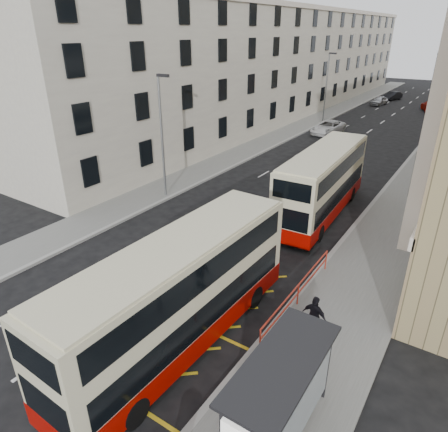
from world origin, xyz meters
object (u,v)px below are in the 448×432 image
Objects in this scene: street_lamp_far at (327,83)px; car_dark at (393,96)px; white_van at (328,127)px; car_silver at (379,101)px; pedestrian_far at (314,317)px; car_red at (432,106)px; double_decker_rear at (323,183)px; double_decker_front at (180,295)px; pedestrian_near at (293,390)px; bus_shelter at (280,394)px; street_lamp_near at (162,131)px.

car_dark is (3.29, 23.03, -3.97)m from street_lamp_far.
white_van is 28.95m from car_dark.
car_dark is at bearing 93.36° from car_silver.
street_lamp_far is at bearing -90.45° from car_silver.
pedestrian_far is 53.09m from car_red.
double_decker_rear is 42.25m from car_red.
double_decker_rear is 6.15× the size of pedestrian_far.
double_decker_front reaches higher than pedestrian_far.
white_van is at bearing -60.47° from pedestrian_far.
pedestrian_near is at bearing -5.69° from double_decker_front.
bus_shelter is 0.81× the size of car_red.
pedestrian_far is (-0.84, 4.73, -1.13)m from bus_shelter.
pedestrian_far is (3.96, 2.86, -1.14)m from double_decker_front.
double_decker_front is 2.05× the size of white_van.
street_lamp_far is at bearing 109.12° from bus_shelter.
double_decker_rear reaches higher than white_van.
street_lamp_near is at bearing 139.86° from bus_shelter.
double_decker_rear is 2.62× the size of car_dark.
street_lamp_far is at bearing -75.53° from pedestrian_near.
street_lamp_far is 1.54× the size of white_van.
double_decker_front is 57.59m from car_silver.
street_lamp_near is 2.03× the size of car_silver.
double_decker_rear is at bearing -69.68° from street_lamp_far.
pedestrian_far is at bearing -72.79° from double_decker_rear.
street_lamp_far is 4.65× the size of pedestrian_far.
pedestrian_near is at bearing 95.26° from bus_shelter.
pedestrian_near is (4.60, -14.18, -1.14)m from double_decker_rear.
car_silver is (-11.17, 54.25, -0.34)m from pedestrian_far.
car_red is at bearing 56.22° from street_lamp_far.
car_red is (-3.61, 52.97, -0.25)m from pedestrian_far.
car_silver is at bearing -83.40° from pedestrian_near.
double_decker_front is (-4.80, 1.86, 0.01)m from bus_shelter.
bus_shelter reaches higher than white_van.
bus_shelter is at bearing -70.88° from street_lamp_far.
street_lamp_near is at bearing -42.37° from pedestrian_near.
bus_shelter is 38.41m from white_van.
street_lamp_far is 2.03× the size of car_silver.
double_decker_front is 2.71× the size of car_silver.
double_decker_front is (9.89, -40.53, -2.49)m from street_lamp_far.
street_lamp_far is 18.81m from car_red.
double_decker_rear is at bearing -71.75° from car_silver.
pedestrian_far is 61.61m from car_dark.
street_lamp_near is at bearing -84.56° from car_silver.
pedestrian_near is 65.12m from car_dark.
bus_shelter is at bearing -67.32° from white_van.
bus_shelter is 60.21m from car_silver.
bus_shelter is 4.93m from pedestrian_far.
double_decker_rear is (0.08, 13.60, -0.02)m from double_decker_front.
car_silver is (-0.08, 22.50, -0.05)m from white_van.
street_lamp_near is at bearing 58.90° from car_red.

